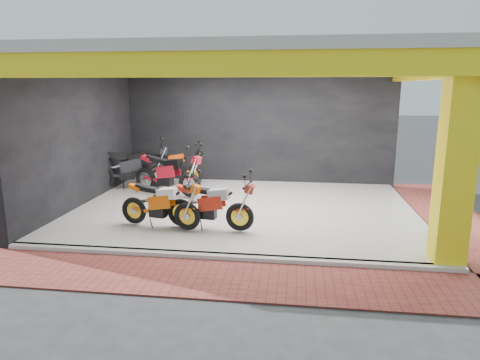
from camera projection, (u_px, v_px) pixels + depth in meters
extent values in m
plane|color=#2D2D30|center=(232.00, 240.00, 8.44)|extent=(80.00, 80.00, 0.00)
cube|color=white|center=(245.00, 209.00, 10.36)|extent=(8.00, 6.00, 0.10)
cube|color=beige|center=(245.00, 57.00, 9.61)|extent=(8.40, 6.40, 0.20)
cube|color=black|center=(257.00, 127.00, 13.00)|extent=(8.20, 0.20, 3.50)
cube|color=black|center=(80.00, 137.00, 10.54)|extent=(0.20, 6.20, 3.50)
cube|color=yellow|center=(456.00, 163.00, 6.85)|extent=(0.50, 0.50, 3.50)
cube|color=yellow|center=(222.00, 64.00, 6.77)|extent=(8.40, 0.30, 0.40)
cube|color=yellow|center=(430.00, 70.00, 9.15)|extent=(0.30, 6.40, 0.40)
cube|color=white|center=(223.00, 257.00, 7.44)|extent=(8.00, 0.20, 0.10)
cube|color=#953C30|center=(215.00, 278.00, 6.69)|extent=(9.00, 1.40, 0.03)
cube|color=#953C30|center=(453.00, 218.00, 9.75)|extent=(1.40, 7.00, 0.03)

